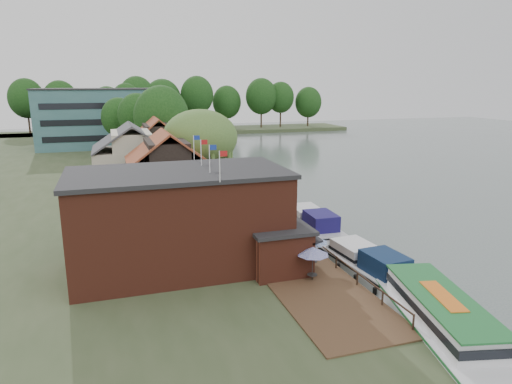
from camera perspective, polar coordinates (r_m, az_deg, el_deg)
ground at (r=41.22m, az=13.26°, el=-7.17°), size 260.00×260.00×0.00m
land_bank at (r=69.90m, az=-25.31°, el=0.78°), size 50.00×140.00×1.00m
quay_deck at (r=46.53m, az=-1.59°, el=-3.06°), size 6.00×50.00×0.10m
quay_rail at (r=47.66m, az=1.35°, el=-2.09°), size 0.20×49.00×1.00m
pub at (r=33.89m, az=-6.18°, el=-3.11°), size 20.00×11.00×7.30m
hotel_block at (r=103.12m, az=-18.87°, el=8.78°), size 25.40×12.40×12.30m
cottage_a at (r=48.02m, az=-11.03°, el=2.38°), size 8.60×7.60×8.50m
cottage_b at (r=57.62m, az=-15.22°, el=3.97°), size 9.60×8.60×8.50m
cottage_c at (r=66.78m, az=-12.19°, el=5.39°), size 7.60×7.60×8.50m
willow at (r=53.41m, az=-6.93°, el=4.68°), size 8.60×8.60×10.43m
umbrella_0 at (r=31.71m, az=7.09°, el=-8.85°), size 2.21×2.21×2.38m
umbrella_1 at (r=33.99m, az=7.13°, el=-7.29°), size 2.17×2.17×2.38m
umbrella_2 at (r=36.24m, az=3.58°, el=-5.88°), size 2.19×2.19×2.38m
umbrella_3 at (r=39.51m, az=2.88°, el=-4.22°), size 2.24×2.24×2.38m
umbrella_4 at (r=40.88m, az=1.54°, el=-3.59°), size 2.18×2.18×2.38m
umbrella_5 at (r=44.11m, az=0.04°, el=-2.31°), size 2.17×2.17×2.38m
umbrella_6 at (r=47.74m, az=-1.73°, el=-1.09°), size 1.97×1.97×2.38m
cruiser_0 at (r=35.46m, az=13.73°, el=-8.41°), size 4.20×10.79×2.59m
cruiser_1 at (r=44.47m, az=7.03°, el=-3.57°), size 3.93×10.96×2.66m
cruiser_2 at (r=51.88m, az=1.81°, el=-1.10°), size 6.56×10.71×2.48m
cruiser_3 at (r=62.52m, az=-0.34°, el=1.30°), size 3.50×9.42×2.22m
cruiser_4 at (r=71.65m, az=-2.88°, el=2.89°), size 5.91×10.08×2.31m
tour_boat at (r=28.07m, az=22.67°, el=-14.94°), size 6.44×13.41×2.82m
swan at (r=31.41m, az=15.31°, el=-13.63°), size 0.44×0.44×0.44m
bank_tree_0 at (r=75.49m, az=-11.66°, el=8.03°), size 8.82×8.82×13.00m
bank_tree_1 at (r=83.01m, az=-14.54°, el=7.88°), size 6.62×6.62×11.66m
bank_tree_2 at (r=89.50m, az=-16.69°, el=7.83°), size 6.39×6.39×10.75m
bank_tree_3 at (r=110.16m, az=-15.82°, el=9.51°), size 6.38×6.38×13.34m
bank_tree_4 at (r=119.34m, az=-14.57°, el=10.26°), size 8.71×8.71×15.05m
bank_tree_5 at (r=129.08m, az=-14.65°, el=9.78°), size 6.56×6.56×11.94m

